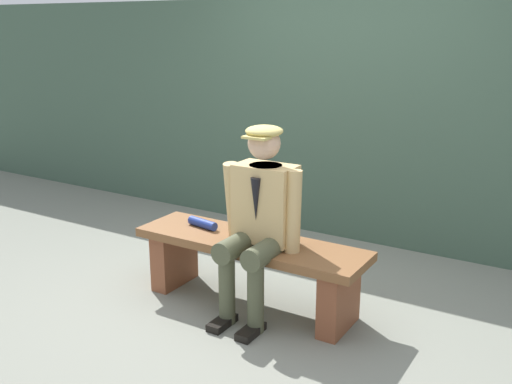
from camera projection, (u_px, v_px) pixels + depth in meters
The scene contains 5 objects.
ground_plane at pixel (250, 304), 4.23m from camera, with size 30.00×30.00×0.00m, color gray.
bench at pixel (250, 260), 4.14m from camera, with size 1.68×0.48×0.49m.
seated_man at pixel (260, 214), 3.91m from camera, with size 0.58×0.61×1.31m.
rolled_magazine at pixel (203, 223), 4.33m from camera, with size 0.07×0.07×0.25m, color navy.
stadium_wall at pixel (351, 121), 5.37m from camera, with size 12.00×0.24×2.17m, color #3E5646.
Camera 1 is at (-2.04, 3.27, 1.93)m, focal length 41.48 mm.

